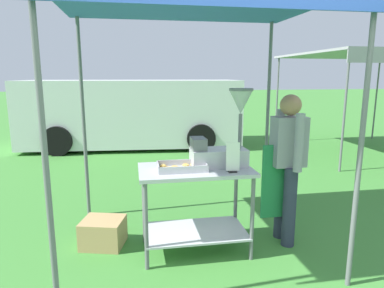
{
  "coord_description": "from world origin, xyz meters",
  "views": [
    {
      "loc": [
        -0.78,
        -2.41,
        1.79
      ],
      "look_at": [
        -0.18,
        1.04,
        1.1
      ],
      "focal_mm": 32.04,
      "sensor_mm": 36.0,
      "label": 1
    }
  ],
  "objects_px": {
    "stall_canopy": "(194,8)",
    "van_white": "(133,112)",
    "supply_crate": "(103,232)",
    "neighbour_tent": "(370,56)",
    "donut_fryer": "(224,140)",
    "menu_sign": "(233,159)",
    "donut_cart": "(195,193)",
    "donut_tray": "(182,168)",
    "vendor": "(287,162)"
  },
  "relations": [
    {
      "from": "stall_canopy",
      "to": "van_white",
      "type": "distance_m",
      "value": 5.79
    },
    {
      "from": "supply_crate",
      "to": "neighbour_tent",
      "type": "bearing_deg",
      "value": 32.84
    },
    {
      "from": "donut_fryer",
      "to": "menu_sign",
      "type": "distance_m",
      "value": 0.29
    },
    {
      "from": "donut_cart",
      "to": "supply_crate",
      "type": "xyz_separation_m",
      "value": [
        -0.95,
        0.27,
        -0.48
      ]
    },
    {
      "from": "stall_canopy",
      "to": "menu_sign",
      "type": "bearing_deg",
      "value": -43.74
    },
    {
      "from": "donut_fryer",
      "to": "supply_crate",
      "type": "xyz_separation_m",
      "value": [
        -1.25,
        0.23,
        -1.01
      ]
    },
    {
      "from": "menu_sign",
      "to": "supply_crate",
      "type": "relative_size",
      "value": 0.57
    },
    {
      "from": "donut_cart",
      "to": "donut_tray",
      "type": "relative_size",
      "value": 2.36
    },
    {
      "from": "van_white",
      "to": "stall_canopy",
      "type": "bearing_deg",
      "value": -84.0
    },
    {
      "from": "neighbour_tent",
      "to": "van_white",
      "type": "bearing_deg",
      "value": 162.57
    },
    {
      "from": "supply_crate",
      "to": "van_white",
      "type": "height_order",
      "value": "van_white"
    },
    {
      "from": "stall_canopy",
      "to": "vendor",
      "type": "xyz_separation_m",
      "value": [
        0.99,
        -0.06,
        -1.51
      ]
    },
    {
      "from": "stall_canopy",
      "to": "donut_tray",
      "type": "bearing_deg",
      "value": -135.2
    },
    {
      "from": "vendor",
      "to": "neighbour_tent",
      "type": "height_order",
      "value": "neighbour_tent"
    },
    {
      "from": "donut_tray",
      "to": "vendor",
      "type": "bearing_deg",
      "value": 4.13
    },
    {
      "from": "van_white",
      "to": "neighbour_tent",
      "type": "xyz_separation_m",
      "value": [
        5.36,
        -1.68,
        1.36
      ]
    },
    {
      "from": "vendor",
      "to": "stall_canopy",
      "type": "bearing_deg",
      "value": 176.69
    },
    {
      "from": "donut_tray",
      "to": "donut_cart",
      "type": "bearing_deg",
      "value": 16.07
    },
    {
      "from": "vendor",
      "to": "supply_crate",
      "type": "xyz_separation_m",
      "value": [
        -1.95,
        0.23,
        -0.76
      ]
    },
    {
      "from": "donut_cart",
      "to": "van_white",
      "type": "distance_m",
      "value": 5.69
    },
    {
      "from": "donut_cart",
      "to": "donut_fryer",
      "type": "bearing_deg",
      "value": 7.73
    },
    {
      "from": "stall_canopy",
      "to": "donut_fryer",
      "type": "relative_size",
      "value": 3.32
    },
    {
      "from": "stall_canopy",
      "to": "donut_fryer",
      "type": "bearing_deg",
      "value": -11.28
    },
    {
      "from": "stall_canopy",
      "to": "van_white",
      "type": "bearing_deg",
      "value": 96.0
    },
    {
      "from": "vendor",
      "to": "neighbour_tent",
      "type": "bearing_deg",
      "value": 46.11
    },
    {
      "from": "donut_cart",
      "to": "menu_sign",
      "type": "relative_size",
      "value": 3.87
    },
    {
      "from": "neighbour_tent",
      "to": "menu_sign",
      "type": "bearing_deg",
      "value": -136.8
    },
    {
      "from": "vendor",
      "to": "neighbour_tent",
      "type": "xyz_separation_m",
      "value": [
        3.78,
        3.93,
        1.34
      ]
    },
    {
      "from": "van_white",
      "to": "donut_cart",
      "type": "bearing_deg",
      "value": -84.1
    },
    {
      "from": "van_white",
      "to": "menu_sign",
      "type": "bearing_deg",
      "value": -81.21
    },
    {
      "from": "donut_tray",
      "to": "van_white",
      "type": "height_order",
      "value": "van_white"
    },
    {
      "from": "donut_cart",
      "to": "supply_crate",
      "type": "height_order",
      "value": "donut_cart"
    },
    {
      "from": "stall_canopy",
      "to": "menu_sign",
      "type": "xyz_separation_m",
      "value": [
        0.32,
        -0.31,
        -1.4
      ]
    },
    {
      "from": "donut_cart",
      "to": "donut_tray",
      "type": "distance_m",
      "value": 0.32
    },
    {
      "from": "donut_tray",
      "to": "supply_crate",
      "type": "relative_size",
      "value": 0.94
    },
    {
      "from": "menu_sign",
      "to": "neighbour_tent",
      "type": "relative_size",
      "value": 0.09
    },
    {
      "from": "donut_tray",
      "to": "supply_crate",
      "type": "bearing_deg",
      "value": 158.95
    },
    {
      "from": "donut_fryer",
      "to": "van_white",
      "type": "relative_size",
      "value": 0.14
    },
    {
      "from": "van_white",
      "to": "neighbour_tent",
      "type": "bearing_deg",
      "value": -17.43
    },
    {
      "from": "stall_canopy",
      "to": "supply_crate",
      "type": "bearing_deg",
      "value": 169.69
    },
    {
      "from": "menu_sign",
      "to": "vendor",
      "type": "bearing_deg",
      "value": 20.48
    },
    {
      "from": "donut_fryer",
      "to": "supply_crate",
      "type": "bearing_deg",
      "value": 169.46
    },
    {
      "from": "donut_fryer",
      "to": "neighbour_tent",
      "type": "xyz_separation_m",
      "value": [
        4.48,
        3.93,
        1.08
      ]
    },
    {
      "from": "donut_tray",
      "to": "van_white",
      "type": "distance_m",
      "value": 5.71
    },
    {
      "from": "vendor",
      "to": "supply_crate",
      "type": "height_order",
      "value": "vendor"
    },
    {
      "from": "menu_sign",
      "to": "neighbour_tent",
      "type": "height_order",
      "value": "neighbour_tent"
    },
    {
      "from": "donut_cart",
      "to": "donut_fryer",
      "type": "distance_m",
      "value": 0.61
    },
    {
      "from": "menu_sign",
      "to": "vendor",
      "type": "xyz_separation_m",
      "value": [
        0.67,
        0.25,
        -0.11
      ]
    },
    {
      "from": "menu_sign",
      "to": "van_white",
      "type": "xyz_separation_m",
      "value": [
        -0.91,
        5.86,
        -0.14
      ]
    },
    {
      "from": "donut_tray",
      "to": "neighbour_tent",
      "type": "relative_size",
      "value": 0.15
    }
  ]
}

